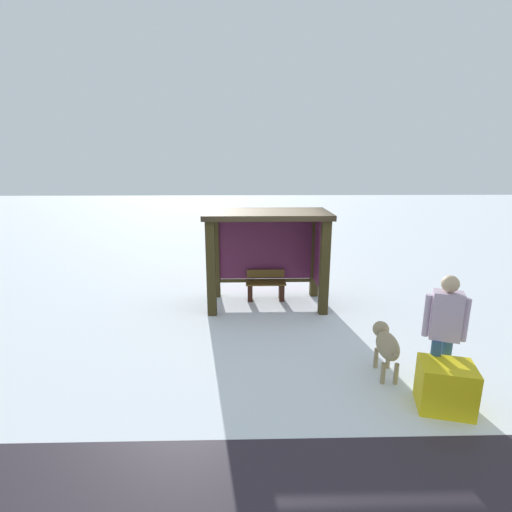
# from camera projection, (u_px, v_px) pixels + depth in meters

# --- Properties ---
(ground_plane) EXTENTS (60.00, 60.00, 0.00)m
(ground_plane) POSITION_uv_depth(u_px,v_px,m) (266.00, 304.00, 8.98)
(ground_plane) COLOR white
(bus_shelter) EXTENTS (2.82, 1.52, 2.24)m
(bus_shelter) POSITION_uv_depth(u_px,v_px,m) (270.00, 238.00, 8.75)
(bus_shelter) COLOR #352C14
(bus_shelter) RESTS_ON ground
(bench_left_inside) EXTENTS (0.98, 0.37, 0.74)m
(bench_left_inside) POSITION_uv_depth(u_px,v_px,m) (266.00, 287.00, 9.21)
(bench_left_inside) COLOR #553D17
(bench_left_inside) RESTS_ON ground
(person_walking) EXTENTS (0.58, 0.38, 1.82)m
(person_walking) POSITION_uv_depth(u_px,v_px,m) (445.00, 326.00, 5.29)
(person_walking) COLOR #BAA3BC
(person_walking) RESTS_ON ground
(dog) EXTENTS (0.39, 1.09, 0.73)m
(dog) POSITION_uv_depth(u_px,v_px,m) (386.00, 344.00, 5.95)
(dog) COLOR #93815E
(dog) RESTS_ON ground
(grit_bin) EXTENTS (0.82, 0.72, 0.67)m
(grit_bin) POSITION_uv_depth(u_px,v_px,m) (445.00, 387.00, 5.12)
(grit_bin) COLOR yellow
(grit_bin) RESTS_ON ground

